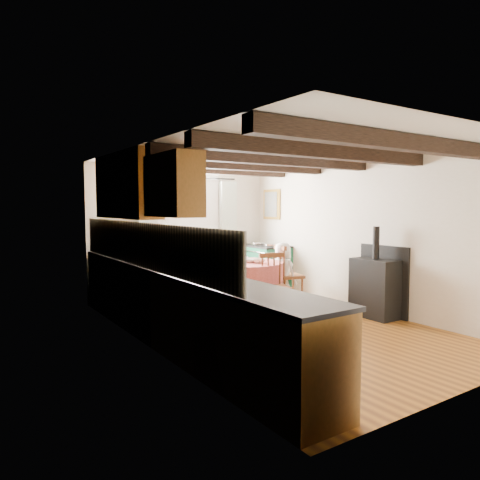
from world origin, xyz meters
TOP-DOWN VIEW (x-y plane):
  - floor at (0.00, 0.00)m, footprint 3.60×5.50m
  - ceiling at (0.00, 0.00)m, footprint 3.60×5.50m
  - wall_back at (0.00, 2.75)m, footprint 3.60×0.00m
  - wall_front at (0.00, -2.75)m, footprint 3.60×0.00m
  - wall_left at (-1.80, 0.00)m, footprint 0.00×5.50m
  - wall_right at (1.80, 0.00)m, footprint 0.00×5.50m
  - beam_a at (0.00, -2.00)m, footprint 3.60×0.16m
  - beam_b at (0.00, -1.00)m, footprint 3.60×0.16m
  - beam_c at (0.00, 0.00)m, footprint 3.60×0.16m
  - beam_d at (0.00, 1.00)m, footprint 3.60×0.16m
  - beam_e at (0.00, 2.00)m, footprint 3.60×0.16m
  - splash_left at (-1.78, 0.30)m, footprint 0.02×4.50m
  - splash_back at (-1.00, 2.73)m, footprint 1.40×0.02m
  - base_cabinet_left at (-1.50, 0.00)m, footprint 0.60×5.30m
  - base_cabinet_back at (-1.05, 2.45)m, footprint 1.30×0.60m
  - worktop_left at (-1.48, 0.00)m, footprint 0.64×5.30m
  - worktop_back at (-1.05, 2.43)m, footprint 1.30×0.64m
  - wall_cabinet_glass at (-1.63, 1.20)m, footprint 0.34×1.80m
  - wall_cabinet_solid at (-1.63, -0.30)m, footprint 0.34×0.90m
  - window_frame at (0.10, 2.73)m, footprint 1.34×0.03m
  - window_pane at (0.10, 2.74)m, footprint 1.20×0.01m
  - curtain_left at (-0.75, 2.65)m, footprint 0.35×0.10m
  - curtain_right at (0.95, 2.65)m, footprint 0.35×0.10m
  - curtain_rod at (0.10, 2.65)m, footprint 2.00×0.03m
  - wall_picture at (1.77, 2.30)m, footprint 0.04×0.50m
  - wall_plate at (1.05, 2.72)m, footprint 0.30×0.02m
  - rug at (0.28, 1.08)m, footprint 1.93×1.50m
  - dining_table at (0.28, 1.08)m, footprint 1.26×1.26m
  - chair_near at (0.34, 0.35)m, footprint 0.51×0.53m
  - chair_left at (-0.57, 1.06)m, footprint 0.50×0.48m
  - chair_right at (1.17, 1.02)m, footprint 0.54×0.52m
  - aga_range at (1.47, 2.13)m, footprint 0.64×0.99m
  - cast_iron_stove at (1.58, -0.49)m, footprint 0.41×0.68m
  - child_far at (0.27, 1.74)m, footprint 0.45×0.30m
  - child_right at (1.04, 1.04)m, footprint 0.45×0.58m
  - bowl_a at (0.31, 1.00)m, footprint 0.32×0.32m
  - bowl_b at (0.40, 0.86)m, footprint 0.25×0.25m
  - cup at (0.29, 1.10)m, footprint 0.11×0.11m
  - canister_tall at (-1.41, 2.38)m, footprint 0.13×0.13m
  - canister_wide at (-1.07, 2.57)m, footprint 0.17×0.17m

SIDE VIEW (x-z plane):
  - floor at x=0.00m, z-range 0.00..0.00m
  - rug at x=0.28m, z-range 0.00..0.01m
  - dining_table at x=0.28m, z-range 0.00..0.76m
  - base_cabinet_left at x=-1.50m, z-range 0.00..0.88m
  - base_cabinet_back at x=-1.05m, z-range 0.00..0.88m
  - aga_range at x=1.47m, z-range 0.00..0.92m
  - chair_near at x=0.34m, z-range 0.00..0.96m
  - chair_right at x=1.17m, z-range 0.00..1.00m
  - chair_left at x=-0.57m, z-range 0.00..1.05m
  - child_right at x=1.04m, z-range 0.00..1.05m
  - child_far at x=0.27m, z-range 0.00..1.21m
  - cast_iron_stove at x=1.58m, z-range 0.00..1.37m
  - bowl_a at x=0.31m, z-range 0.76..0.81m
  - bowl_b at x=0.40m, z-range 0.76..0.82m
  - cup at x=0.29m, z-range 0.76..0.86m
  - worktop_left at x=-1.48m, z-range 0.88..0.92m
  - worktop_back at x=-1.05m, z-range 0.88..0.92m
  - canister_wide at x=-1.07m, z-range 0.92..1.11m
  - canister_tall at x=-1.41m, z-range 0.92..1.15m
  - curtain_left at x=-0.75m, z-range 0.05..2.15m
  - curtain_right at x=0.95m, z-range 0.05..2.15m
  - wall_back at x=0.00m, z-range 0.00..2.40m
  - wall_front at x=0.00m, z-range 0.00..2.40m
  - wall_left at x=-1.80m, z-range 0.00..2.40m
  - wall_right at x=1.80m, z-range 0.00..2.40m
  - splash_left at x=-1.78m, z-range 0.92..1.48m
  - splash_back at x=-1.00m, z-range 0.92..1.48m
  - window_frame at x=0.10m, z-range 0.83..2.37m
  - window_pane at x=0.10m, z-range 0.90..2.30m
  - wall_picture at x=1.77m, z-range 1.40..2.00m
  - wall_plate at x=1.05m, z-range 1.55..1.85m
  - wall_cabinet_solid at x=-1.63m, z-range 1.55..2.25m
  - wall_cabinet_glass at x=-1.63m, z-range 1.50..2.40m
  - curtain_rod at x=0.10m, z-range 2.19..2.22m
  - beam_a at x=0.00m, z-range 2.23..2.39m
  - beam_b at x=0.00m, z-range 2.23..2.39m
  - beam_c at x=0.00m, z-range 2.23..2.39m
  - beam_d at x=0.00m, z-range 2.23..2.39m
  - beam_e at x=0.00m, z-range 2.23..2.39m
  - ceiling at x=0.00m, z-range 2.40..2.40m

